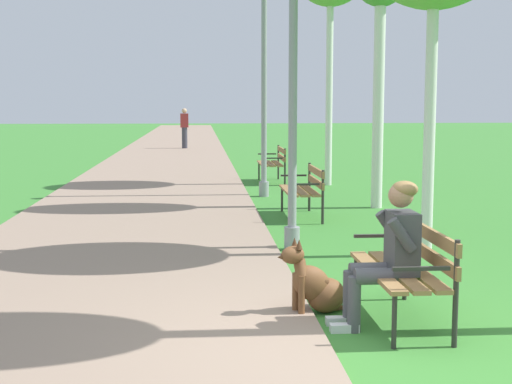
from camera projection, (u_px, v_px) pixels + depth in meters
ground_plane at (360, 353)px, 5.53m from camera, size 120.00×120.00×0.00m
paved_path at (173, 149)px, 29.09m from camera, size 4.03×60.00×0.04m
park_bench_near at (408, 264)px, 6.27m from camera, size 0.55×1.50×0.85m
park_bench_mid at (305, 187)px, 11.97m from camera, size 0.55×1.50×0.85m
park_bench_far at (274, 161)px, 17.21m from camera, size 0.55×1.50×0.85m
person_seated_on_near_bench at (389, 249)px, 6.08m from camera, size 0.74×0.49×1.25m
dog_brown at (316, 286)px, 6.53m from camera, size 0.81×0.42×0.71m
lamp_post_near at (293, 66)px, 9.11m from camera, size 0.24×0.24×4.54m
lamp_post_mid at (264, 75)px, 14.40m from camera, size 0.24×0.24×4.71m
pedestrian_distant at (185, 128)px, 29.32m from camera, size 0.32×0.22×1.65m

